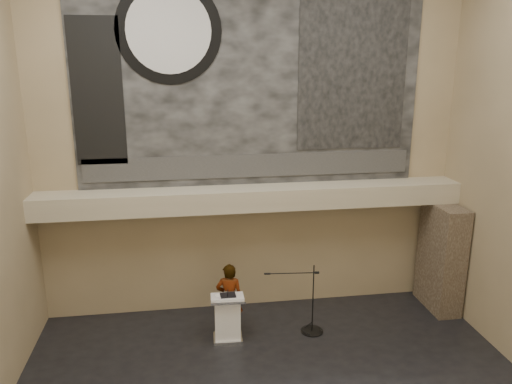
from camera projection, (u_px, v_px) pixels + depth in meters
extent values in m
cube|color=#8D7B59|center=(251.00, 140.00, 11.75)|extent=(10.00, 0.02, 8.50)
cube|color=#8D7B59|center=(386.00, 298.00, 4.13)|extent=(10.00, 0.02, 8.50)
cube|color=tan|center=(253.00, 198.00, 11.71)|extent=(10.00, 0.80, 0.50)
cylinder|color=#B2893D|center=(185.00, 213.00, 11.51)|extent=(0.04, 0.04, 0.06)
cylinder|color=#B2893D|center=(332.00, 206.00, 12.02)|extent=(0.04, 0.04, 0.06)
cube|color=black|center=(251.00, 77.00, 11.34)|extent=(8.00, 0.05, 5.00)
cube|color=#2F2F2F|center=(251.00, 166.00, 11.84)|extent=(7.76, 0.02, 0.55)
cylinder|color=black|center=(169.00, 31.00, 10.77)|extent=(2.30, 0.02, 2.30)
cylinder|color=silver|center=(169.00, 31.00, 10.76)|extent=(1.84, 0.02, 1.84)
cube|color=black|center=(353.00, 72.00, 11.62)|extent=(2.60, 0.02, 3.60)
cube|color=black|center=(97.00, 92.00, 10.89)|extent=(1.10, 0.02, 3.20)
cube|color=#423528|center=(441.00, 257.00, 12.38)|extent=(0.60, 1.40, 2.70)
cube|color=silver|center=(228.00, 338.00, 11.21)|extent=(0.66, 0.51, 0.08)
cube|color=white|center=(227.00, 318.00, 11.07)|extent=(0.58, 0.41, 0.96)
cube|color=white|center=(227.00, 297.00, 10.92)|extent=(0.74, 0.54, 0.13)
cube|color=black|center=(228.00, 296.00, 10.88)|extent=(0.34, 0.28, 0.04)
cube|color=white|center=(222.00, 297.00, 10.87)|extent=(0.32, 0.38, 0.00)
imported|color=silver|center=(229.00, 299.00, 11.33)|extent=(0.69, 0.53, 1.69)
cylinder|color=black|center=(312.00, 331.00, 11.56)|extent=(0.52, 0.52, 0.02)
cylinder|color=black|center=(313.00, 299.00, 11.35)|extent=(0.03, 0.03, 1.66)
cylinder|color=black|center=(291.00, 273.00, 11.14)|extent=(1.16, 0.13, 0.02)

